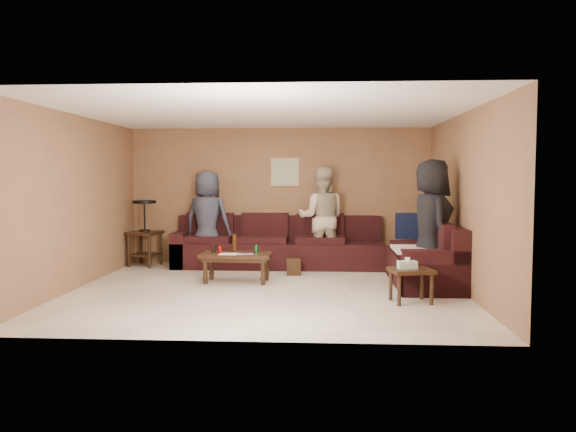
% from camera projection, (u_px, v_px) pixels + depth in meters
% --- Properties ---
extents(room, '(5.60, 5.50, 2.50)m').
position_uv_depth(room, '(267.00, 173.00, 7.86)').
color(room, beige).
rests_on(room, ground).
extents(sectional_sofa, '(4.65, 2.90, 0.97)m').
position_uv_depth(sectional_sofa, '(324.00, 253.00, 9.42)').
color(sectional_sofa, black).
rests_on(sectional_sofa, ground).
extents(coffee_table, '(1.09, 0.58, 0.73)m').
position_uv_depth(coffee_table, '(236.00, 257.00, 8.56)').
color(coffee_table, '#321E10').
rests_on(coffee_table, ground).
extents(end_table_left, '(0.62, 0.62, 1.19)m').
position_uv_depth(end_table_left, '(145.00, 232.00, 10.12)').
color(end_table_left, '#321E10').
rests_on(end_table_left, ground).
extents(side_table_right, '(0.61, 0.53, 0.58)m').
position_uv_depth(side_table_right, '(410.00, 273.00, 7.16)').
color(side_table_right, '#321E10').
rests_on(side_table_right, ground).
extents(waste_bin, '(0.24, 0.24, 0.27)m').
position_uv_depth(waste_bin, '(294.00, 266.00, 9.23)').
color(waste_bin, '#321E10').
rests_on(waste_bin, ground).
extents(wall_art, '(0.52, 0.04, 0.52)m').
position_uv_depth(wall_art, '(285.00, 172.00, 10.32)').
color(wall_art, tan).
rests_on(wall_art, ground).
extents(person_left, '(0.94, 0.72, 1.72)m').
position_uv_depth(person_left, '(207.00, 219.00, 9.93)').
color(person_left, '#303443').
rests_on(person_left, ground).
extents(person_middle, '(0.89, 0.71, 1.79)m').
position_uv_depth(person_middle, '(322.00, 218.00, 9.84)').
color(person_middle, '#C3B391').
rests_on(person_middle, ground).
extents(person_right, '(0.72, 0.99, 1.86)m').
position_uv_depth(person_right, '(431.00, 224.00, 8.08)').
color(person_right, black).
rests_on(person_right, ground).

